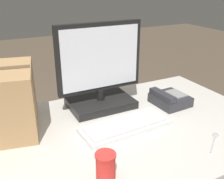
{
  "coord_description": "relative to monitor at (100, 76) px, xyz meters",
  "views": [
    {
      "loc": [
        -0.36,
        -0.94,
        1.38
      ],
      "look_at": [
        0.18,
        0.13,
        0.87
      ],
      "focal_mm": 42.0,
      "sensor_mm": 36.0,
      "label": 1
    }
  ],
  "objects": [
    {
      "name": "keyboard",
      "position": [
        0.0,
        -0.27,
        -0.16
      ],
      "size": [
        0.44,
        0.19,
        0.03
      ],
      "rotation": [
        0.0,
        0.0,
        0.06
      ],
      "color": "silver",
      "rests_on": "office_desk"
    },
    {
      "name": "monitor",
      "position": [
        0.0,
        0.0,
        0.0
      ],
      "size": [
        0.47,
        0.24,
        0.46
      ],
      "color": "black",
      "rests_on": "office_desk"
    },
    {
      "name": "paper_cup_right",
      "position": [
        -0.23,
        -0.53,
        -0.12
      ],
      "size": [
        0.07,
        0.07,
        0.11
      ],
      "color": "red",
      "rests_on": "office_desk"
    },
    {
      "name": "desk_phone",
      "position": [
        0.35,
        -0.15,
        -0.15
      ],
      "size": [
        0.18,
        0.2,
        0.08
      ],
      "rotation": [
        0.0,
        0.0,
        0.05
      ],
      "color": "#2D2D33",
      "rests_on": "office_desk"
    },
    {
      "name": "spoon",
      "position": [
        0.31,
        -0.53,
        -0.18
      ],
      "size": [
        0.15,
        0.11,
        0.0
      ],
      "rotation": [
        0.0,
        0.0,
        0.61
      ],
      "color": "#B2B2B7",
      "rests_on": "office_desk"
    }
  ]
}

